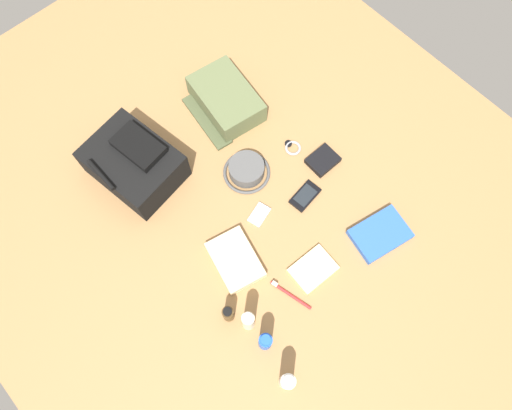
{
  "coord_description": "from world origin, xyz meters",
  "views": [
    {
      "loc": [
        -0.44,
        0.4,
        1.61
      ],
      "look_at": [
        0.0,
        0.0,
        0.04
      ],
      "focal_mm": 32.9,
      "sensor_mm": 36.0,
      "label": 1
    }
  ],
  "objects_px": {
    "media_player": "(259,215)",
    "folded_towel": "(235,260)",
    "wristwatch": "(292,147)",
    "paperback_novel": "(380,234)",
    "cell_phone": "(305,196)",
    "toiletry_pouch": "(225,100)",
    "deodorant_spray": "(265,342)",
    "wallet": "(323,160)",
    "bucket_hat": "(247,170)",
    "toothbrush": "(288,293)",
    "backpack": "(134,163)",
    "cologne_bottle": "(228,314)",
    "lotion_bottle": "(248,321)",
    "toothpaste_tube": "(287,382)",
    "notepad": "(313,269)"
  },
  "relations": [
    {
      "from": "wallet",
      "to": "toiletry_pouch",
      "type": "bearing_deg",
      "value": 15.34
    },
    {
      "from": "toiletry_pouch",
      "to": "media_player",
      "type": "distance_m",
      "value": 0.48
    },
    {
      "from": "lotion_bottle",
      "to": "toothbrush",
      "type": "distance_m",
      "value": 0.18
    },
    {
      "from": "media_player",
      "to": "folded_towel",
      "type": "xyz_separation_m",
      "value": [
        -0.07,
        0.18,
        0.01
      ]
    },
    {
      "from": "backpack",
      "to": "wristwatch",
      "type": "height_order",
      "value": "backpack"
    },
    {
      "from": "deodorant_spray",
      "to": "media_player",
      "type": "relative_size",
      "value": 1.4
    },
    {
      "from": "backpack",
      "to": "media_player",
      "type": "bearing_deg",
      "value": -153.25
    },
    {
      "from": "deodorant_spray",
      "to": "toothpaste_tube",
      "type": "bearing_deg",
      "value": 166.82
    },
    {
      "from": "media_player",
      "to": "toothbrush",
      "type": "bearing_deg",
      "value": 156.64
    },
    {
      "from": "media_player",
      "to": "folded_towel",
      "type": "distance_m",
      "value": 0.19
    },
    {
      "from": "media_player",
      "to": "notepad",
      "type": "xyz_separation_m",
      "value": [
        -0.28,
        -0.0,
        0.0
      ]
    },
    {
      "from": "notepad",
      "to": "toiletry_pouch",
      "type": "bearing_deg",
      "value": -13.09
    },
    {
      "from": "lotion_bottle",
      "to": "cell_phone",
      "type": "bearing_deg",
      "value": -66.44
    },
    {
      "from": "deodorant_spray",
      "to": "wallet",
      "type": "xyz_separation_m",
      "value": [
        0.34,
        -0.61,
        -0.05
      ]
    },
    {
      "from": "backpack",
      "to": "media_player",
      "type": "relative_size",
      "value": 3.75
    },
    {
      "from": "deodorant_spray",
      "to": "cologne_bottle",
      "type": "height_order",
      "value": "deodorant_spray"
    },
    {
      "from": "folded_towel",
      "to": "lotion_bottle",
      "type": "bearing_deg",
      "value": 150.15
    },
    {
      "from": "bucket_hat",
      "to": "lotion_bottle",
      "type": "height_order",
      "value": "lotion_bottle"
    },
    {
      "from": "toothbrush",
      "to": "notepad",
      "type": "xyz_separation_m",
      "value": [
        0.0,
        -0.12,
        0.0
      ]
    },
    {
      "from": "cell_phone",
      "to": "wallet",
      "type": "distance_m",
      "value": 0.16
    },
    {
      "from": "wristwatch",
      "to": "paperback_novel",
      "type": "bearing_deg",
      "value": 178.42
    },
    {
      "from": "wallet",
      "to": "cologne_bottle",
      "type": "bearing_deg",
      "value": 107.9
    },
    {
      "from": "wristwatch",
      "to": "cologne_bottle",
      "type": "bearing_deg",
      "value": 117.72
    },
    {
      "from": "toiletry_pouch",
      "to": "lotion_bottle",
      "type": "height_order",
      "value": "lotion_bottle"
    },
    {
      "from": "bucket_hat",
      "to": "notepad",
      "type": "height_order",
      "value": "bucket_hat"
    },
    {
      "from": "bucket_hat",
      "to": "toothbrush",
      "type": "bearing_deg",
      "value": 155.4
    },
    {
      "from": "wallet",
      "to": "wristwatch",
      "type": "bearing_deg",
      "value": 21.52
    },
    {
      "from": "cologne_bottle",
      "to": "folded_towel",
      "type": "xyz_separation_m",
      "value": [
        0.13,
        -0.14,
        -0.03
      ]
    },
    {
      "from": "lotion_bottle",
      "to": "cell_phone",
      "type": "xyz_separation_m",
      "value": [
        0.2,
        -0.46,
        -0.07
      ]
    },
    {
      "from": "toothpaste_tube",
      "to": "media_player",
      "type": "relative_size",
      "value": 1.53
    },
    {
      "from": "backpack",
      "to": "wristwatch",
      "type": "bearing_deg",
      "value": -122.55
    },
    {
      "from": "deodorant_spray",
      "to": "wallet",
      "type": "distance_m",
      "value": 0.7
    },
    {
      "from": "wristwatch",
      "to": "lotion_bottle",
      "type": "bearing_deg",
      "value": 123.72
    },
    {
      "from": "toiletry_pouch",
      "to": "bucket_hat",
      "type": "distance_m",
      "value": 0.31
    },
    {
      "from": "paperback_novel",
      "to": "wallet",
      "type": "bearing_deg",
      "value": -9.48
    },
    {
      "from": "bucket_hat",
      "to": "media_player",
      "type": "relative_size",
      "value": 1.88
    },
    {
      "from": "cologne_bottle",
      "to": "folded_towel",
      "type": "height_order",
      "value": "cologne_bottle"
    },
    {
      "from": "toiletry_pouch",
      "to": "folded_towel",
      "type": "xyz_separation_m",
      "value": [
        -0.5,
        0.39,
        -0.03
      ]
    },
    {
      "from": "cologne_bottle",
      "to": "wallet",
      "type": "height_order",
      "value": "cologne_bottle"
    },
    {
      "from": "toiletry_pouch",
      "to": "wristwatch",
      "type": "bearing_deg",
      "value": -168.14
    },
    {
      "from": "bucket_hat",
      "to": "deodorant_spray",
      "type": "xyz_separation_m",
      "value": [
        -0.5,
        0.37,
        0.04
      ]
    },
    {
      "from": "cell_phone",
      "to": "toiletry_pouch",
      "type": "bearing_deg",
      "value": -4.59
    },
    {
      "from": "wristwatch",
      "to": "toothbrush",
      "type": "relative_size",
      "value": 0.44
    },
    {
      "from": "paperback_novel",
      "to": "folded_towel",
      "type": "distance_m",
      "value": 0.52
    },
    {
      "from": "toiletry_pouch",
      "to": "wallet",
      "type": "bearing_deg",
      "value": -165.68
    },
    {
      "from": "toiletry_pouch",
      "to": "cell_phone",
      "type": "height_order",
      "value": "toiletry_pouch"
    },
    {
      "from": "toothpaste_tube",
      "to": "wallet",
      "type": "bearing_deg",
      "value": -53.65
    },
    {
      "from": "deodorant_spray",
      "to": "wristwatch",
      "type": "bearing_deg",
      "value": -50.96
    },
    {
      "from": "lotion_bottle",
      "to": "media_player",
      "type": "bearing_deg",
      "value": -47.73
    },
    {
      "from": "backpack",
      "to": "paperback_novel",
      "type": "relative_size",
      "value": 1.62
    }
  ]
}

